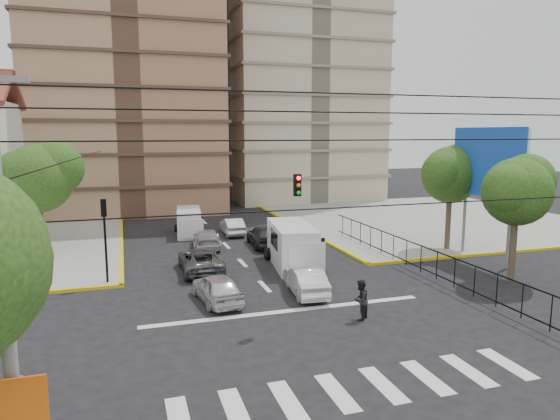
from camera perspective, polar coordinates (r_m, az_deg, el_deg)
name	(u,v)px	position (r m, az deg, el deg)	size (l,w,h in m)	color
ground	(297,321)	(21.76, 1.91, -12.51)	(160.00, 160.00, 0.00)	black
sidewalk_ne	(429,219)	(48.04, 16.62, -0.96)	(26.00, 26.00, 0.15)	gray
crosswalk_stripes	(360,388)	(16.74, 9.18, -19.48)	(12.00, 2.40, 0.01)	silver
stop_line	(288,311)	(22.82, 0.88, -11.46)	(13.00, 0.40, 0.01)	silver
park_fence	(420,274)	(29.48, 15.73, -7.10)	(0.10, 22.50, 1.66)	black
billboard	(488,165)	(32.94, 22.71, 4.80)	(0.36, 6.20, 8.10)	slate
tree_park_a	(518,189)	(29.14, 25.58, 2.23)	(4.41, 3.60, 6.83)	#473828
tree_park_c	(452,172)	(35.11, 19.03, 4.12)	(4.65, 3.80, 7.25)	#473828
tree_tudor	(39,175)	(35.59, -25.82, 3.59)	(5.39, 4.40, 7.43)	#473828
traffic_light_nw	(105,227)	(27.35, -19.41, -1.80)	(0.28, 0.22, 4.40)	black
traffic_light_hanging	(316,188)	(18.48, 4.10, 2.55)	(18.00, 9.12, 0.92)	black
utility_pole_sw	(5,302)	(10.81, -28.91, -9.21)	(1.40, 0.28, 9.00)	slate
van_right_lane	(293,247)	(29.68, 1.55, -4.22)	(2.89, 5.82, 2.51)	silver
van_left_lane	(189,223)	(39.41, -10.33, -1.46)	(2.25, 4.69, 2.04)	silver
car_silver_front_left	(217,288)	(23.94, -7.22, -8.83)	(1.62, 4.02, 1.37)	silver
car_white_front_right	(306,281)	(24.94, 2.95, -8.06)	(1.43, 4.10, 1.35)	white
car_grey_mid_left	(200,260)	(29.14, -9.08, -5.69)	(2.24, 4.85, 1.35)	#57595E
car_silver_rear_left	(207,239)	(34.96, -8.39, -3.27)	(1.84, 4.53, 1.31)	#BCBCC1
car_darkgrey_mid_right	(264,236)	(35.11, -1.90, -2.94)	(1.81, 4.50, 1.53)	#252528
car_white_rear_right	(232,226)	(39.36, -5.46, -1.86)	(1.39, 3.98, 1.31)	silver
pedestrian_crosswalk	(360,300)	(21.84, 9.18, -10.09)	(0.85, 0.66, 1.75)	black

